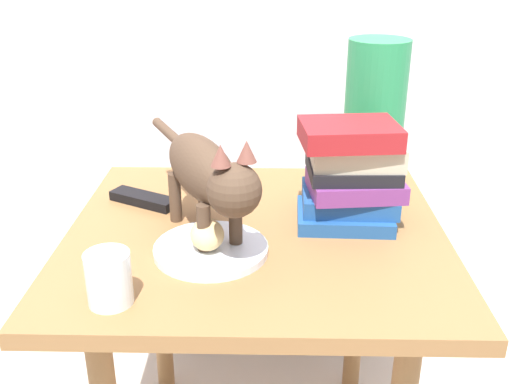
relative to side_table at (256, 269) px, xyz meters
name	(u,v)px	position (x,y,z in m)	size (l,w,h in m)	color
side_table	(256,269)	(0.00, 0.00, 0.00)	(0.72, 0.66, 0.60)	olive
plate	(211,249)	(-0.08, -0.09, 0.09)	(0.20, 0.20, 0.01)	silver
bread_roll	(207,234)	(-0.08, -0.09, 0.12)	(0.08, 0.06, 0.05)	#E0BC7A
cat	(207,174)	(-0.09, -0.04, 0.22)	(0.25, 0.44, 0.23)	#4C3828
book_stack	(351,174)	(0.18, 0.05, 0.19)	(0.21, 0.16, 0.20)	#1E4C8C
green_vase	(374,116)	(0.25, 0.23, 0.25)	(0.13, 0.13, 0.33)	#288C51
candle_jar	(109,281)	(-0.22, -0.25, 0.12)	(0.07, 0.07, 0.08)	silver
tv_remote	(143,199)	(-0.24, 0.12, 0.10)	(0.15, 0.04, 0.02)	black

